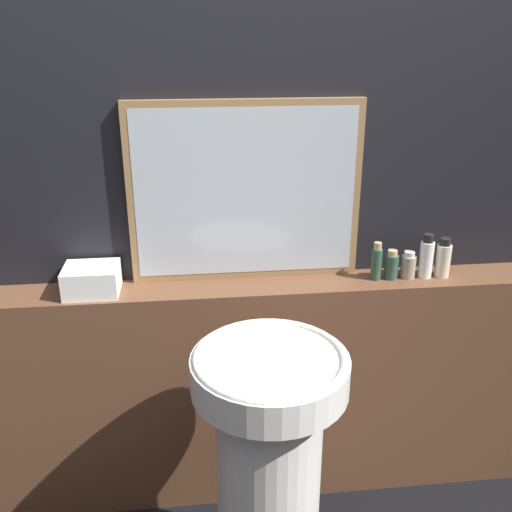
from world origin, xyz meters
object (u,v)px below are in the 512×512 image
at_px(mirror, 246,193).
at_px(body_wash_bottle, 426,257).
at_px(towel_stack, 92,280).
at_px(conditioner_bottle, 391,266).
at_px(shampoo_bottle, 376,262).
at_px(lotion_bottle, 408,266).
at_px(hand_soap_bottle, 443,259).
at_px(pedestal_sink, 269,464).

xyz_separation_m(mirror, body_wash_bottle, (0.66, -0.07, -0.24)).
height_order(towel_stack, conditioner_bottle, conditioner_bottle).
distance_m(towel_stack, body_wash_bottle, 1.20).
bearing_deg(conditioner_bottle, shampoo_bottle, 180.00).
bearing_deg(conditioner_bottle, lotion_bottle, 0.00).
relative_size(lotion_bottle, hand_soap_bottle, 0.69).
relative_size(shampoo_bottle, conditioner_bottle, 1.30).
height_order(pedestal_sink, conditioner_bottle, conditioner_bottle).
relative_size(shampoo_bottle, body_wash_bottle, 0.86).
distance_m(towel_stack, lotion_bottle, 1.14).
height_order(shampoo_bottle, conditioner_bottle, shampoo_bottle).
bearing_deg(towel_stack, lotion_bottle, 0.00).
bearing_deg(towel_stack, hand_soap_bottle, 0.00).
distance_m(pedestal_sink, body_wash_bottle, 0.92).
distance_m(pedestal_sink, shampoo_bottle, 0.80).
distance_m(pedestal_sink, hand_soap_bottle, 0.96).
bearing_deg(pedestal_sink, body_wash_bottle, 35.47).
xyz_separation_m(conditioner_bottle, body_wash_bottle, (0.13, 0.00, 0.03)).
relative_size(conditioner_bottle, body_wash_bottle, 0.66).
distance_m(conditioner_bottle, lotion_bottle, 0.06).
xyz_separation_m(towel_stack, lotion_bottle, (1.14, 0.00, -0.00)).
bearing_deg(mirror, body_wash_bottle, -6.47).
distance_m(towel_stack, shampoo_bottle, 1.01).
bearing_deg(towel_stack, conditioner_bottle, 0.00).
bearing_deg(body_wash_bottle, hand_soap_bottle, 0.00).
distance_m(mirror, shampoo_bottle, 0.54).
xyz_separation_m(pedestal_sink, lotion_bottle, (0.57, 0.45, 0.46)).
relative_size(pedestal_sink, body_wash_bottle, 5.42).
bearing_deg(mirror, hand_soap_bottle, -5.88).
height_order(shampoo_bottle, lotion_bottle, shampoo_bottle).
distance_m(lotion_bottle, hand_soap_bottle, 0.13).
height_order(lotion_bottle, hand_soap_bottle, hand_soap_bottle).
bearing_deg(hand_soap_bottle, lotion_bottle, 180.00).
height_order(pedestal_sink, body_wash_bottle, body_wash_bottle).
bearing_deg(hand_soap_bottle, towel_stack, 180.00).
bearing_deg(conditioner_bottle, hand_soap_bottle, 0.00).
xyz_separation_m(body_wash_bottle, hand_soap_bottle, (0.07, 0.00, -0.01)).
distance_m(shampoo_bottle, body_wash_bottle, 0.19).
xyz_separation_m(pedestal_sink, body_wash_bottle, (0.64, 0.45, 0.48)).
bearing_deg(body_wash_bottle, mirror, 173.53).
distance_m(conditioner_bottle, hand_soap_bottle, 0.20).
height_order(mirror, conditioner_bottle, mirror).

